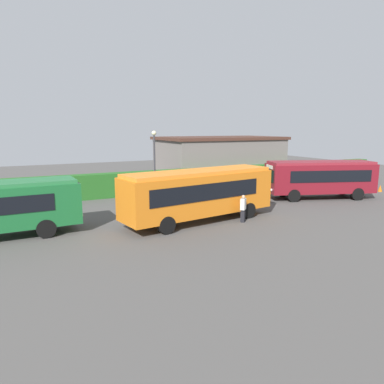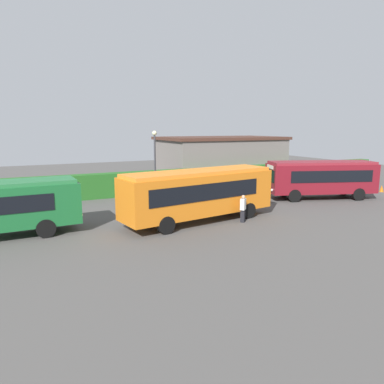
{
  "view_description": "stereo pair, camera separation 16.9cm",
  "coord_description": "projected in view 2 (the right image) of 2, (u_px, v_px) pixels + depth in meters",
  "views": [
    {
      "loc": [
        -11.7,
        -20.08,
        5.69
      ],
      "look_at": [
        -1.47,
        0.2,
        1.63
      ],
      "focal_mm": 33.65,
      "sensor_mm": 36.0,
      "label": 1
    },
    {
      "loc": [
        -11.55,
        -20.15,
        5.69
      ],
      "look_at": [
        -1.47,
        0.2,
        1.63
      ],
      "focal_mm": 33.65,
      "sensor_mm": 36.0,
      "label": 2
    }
  ],
  "objects": [
    {
      "name": "ground_plane",
      "position": [
        213.0,
        215.0,
        23.82
      ],
      "size": [
        80.71,
        80.71,
        0.0
      ],
      "primitive_type": "plane",
      "color": "#514F4C"
    },
    {
      "name": "bus_orange",
      "position": [
        199.0,
        192.0,
        21.89
      ],
      "size": [
        10.19,
        3.96,
        3.18
      ],
      "rotation": [
        0.0,
        0.0,
        0.15
      ],
      "color": "orange",
      "rests_on": "ground_plane"
    },
    {
      "name": "bus_maroon",
      "position": [
        321.0,
        177.0,
        29.1
      ],
      "size": [
        8.9,
        5.24,
        3.04
      ],
      "rotation": [
        0.0,
        0.0,
        2.8
      ],
      "color": "maroon",
      "rests_on": "ground_plane"
    },
    {
      "name": "person_center",
      "position": [
        243.0,
        208.0,
        21.87
      ],
      "size": [
        0.52,
        0.5,
        1.69
      ],
      "rotation": [
        0.0,
        0.0,
        5.42
      ],
      "color": "black",
      "rests_on": "ground_plane"
    },
    {
      "name": "person_right",
      "position": [
        322.0,
        181.0,
        32.97
      ],
      "size": [
        0.46,
        0.3,
        1.72
      ],
      "rotation": [
        0.0,
        0.0,
        4.81
      ],
      "color": "silver",
      "rests_on": "ground_plane"
    },
    {
      "name": "hedge_row",
      "position": [
        161.0,
        182.0,
        31.86
      ],
      "size": [
        52.36,
        1.16,
        2.0
      ],
      "primitive_type": "cube",
      "color": "#266322",
      "rests_on": "ground_plane"
    },
    {
      "name": "depot_building",
      "position": [
        220.0,
        159.0,
        39.01
      ],
      "size": [
        12.99,
        7.76,
        4.75
      ],
      "color": "slate",
      "rests_on": "ground_plane"
    },
    {
      "name": "traffic_cone",
      "position": [
        382.0,
        189.0,
        32.41
      ],
      "size": [
        0.36,
        0.36,
        0.6
      ],
      "primitive_type": "cone",
      "color": "orange",
      "rests_on": "ground_plane"
    },
    {
      "name": "lamppost",
      "position": [
        155.0,
        158.0,
        27.71
      ],
      "size": [
        0.36,
        0.36,
        5.48
      ],
      "color": "#38383D",
      "rests_on": "ground_plane"
    }
  ]
}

